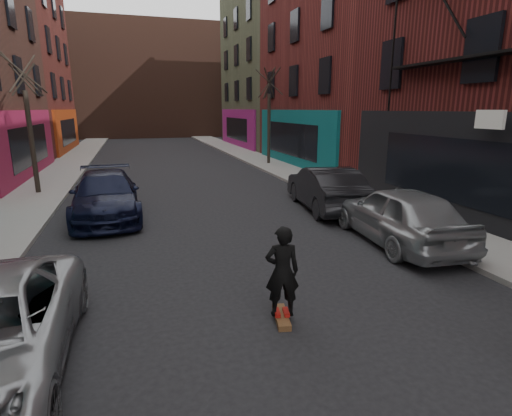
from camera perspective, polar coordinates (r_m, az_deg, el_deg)
sidewalk_left at (r=31.09m, az=-24.55°, el=6.27°), size 2.50×84.00×0.13m
sidewalk_right at (r=31.96m, az=-1.61°, el=7.70°), size 2.50×84.00×0.13m
buildings_right at (r=23.29m, az=28.34°, el=23.40°), size 12.00×56.00×16.00m
building_far at (r=56.77m, az=-15.48°, el=17.00°), size 40.00×10.00×14.00m
tree_left_far at (r=19.04m, az=-29.80°, el=11.61°), size 2.00×2.00×6.50m
tree_right_far at (r=26.02m, az=1.87°, el=13.90°), size 2.00×2.00×6.80m
parked_left_end at (r=14.30m, az=-20.66°, el=1.71°), size 2.33×5.30×1.52m
parked_right_far at (r=11.44m, az=19.75°, el=-0.88°), size 2.29×4.87×1.61m
parked_right_end at (r=14.70m, az=9.90°, el=2.84°), size 2.24×4.93×1.57m
skateboard at (r=7.23m, az=3.65°, el=-15.27°), size 0.38×0.83×0.10m
skateboarder at (r=6.85m, az=3.77°, el=-9.04°), size 0.65×0.49×1.61m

